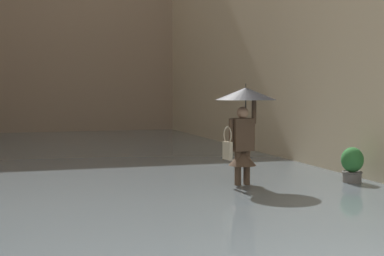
% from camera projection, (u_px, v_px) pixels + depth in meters
% --- Properties ---
extents(ground_plane, '(60.00, 60.00, 0.00)m').
position_uv_depth(ground_plane, '(131.00, 169.00, 13.25)').
color(ground_plane, gray).
extents(flood_water, '(8.38, 26.73, 0.17)m').
position_uv_depth(flood_water, '(131.00, 165.00, 13.25)').
color(flood_water, '#515B60').
rests_on(flood_water, ground_plane).
extents(person_wading, '(1.09, 1.09, 1.98)m').
position_uv_depth(person_wading, '(244.00, 115.00, 9.94)').
color(person_wading, '#4C4233').
rests_on(person_wading, ground_plane).
extents(potted_plant_far_left, '(0.41, 0.41, 0.82)m').
position_uv_depth(potted_plant_far_left, '(352.00, 168.00, 10.27)').
color(potted_plant_far_left, '#66605B').
rests_on(potted_plant_far_left, ground_plane).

